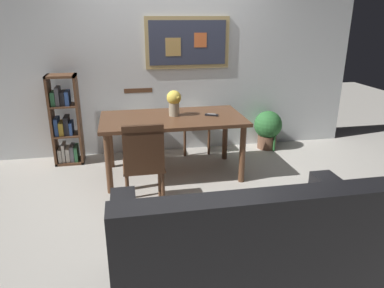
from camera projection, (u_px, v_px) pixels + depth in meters
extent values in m
plane|color=#B7B2A8|center=(191.00, 194.00, 3.94)|extent=(12.00, 12.00, 0.00)
cube|color=silver|center=(170.00, 58.00, 4.88)|extent=(5.20, 0.10, 2.60)
cube|color=tan|center=(188.00, 43.00, 4.79)|extent=(1.13, 0.02, 0.67)
cube|color=#33384C|center=(188.00, 43.00, 4.78)|extent=(1.03, 0.01, 0.57)
cube|color=tan|center=(173.00, 47.00, 4.75)|extent=(0.20, 0.00, 0.23)
cube|color=#D86633|center=(200.00, 40.00, 4.79)|extent=(0.17, 0.00, 0.19)
cube|color=brown|center=(173.00, 119.00, 4.21)|extent=(1.66, 0.89, 0.04)
cylinder|color=brown|center=(108.00, 164.00, 3.87)|extent=(0.07, 0.07, 0.68)
cylinder|color=brown|center=(242.00, 154.00, 4.13)|extent=(0.07, 0.07, 0.68)
cylinder|color=brown|center=(110.00, 142.00, 4.54)|extent=(0.07, 0.07, 0.68)
cylinder|color=brown|center=(225.00, 135.00, 4.81)|extent=(0.07, 0.07, 0.68)
cube|color=brown|center=(143.00, 166.00, 3.57)|extent=(0.40, 0.40, 0.03)
cube|color=#C6B299|center=(143.00, 163.00, 3.56)|extent=(0.36, 0.36, 0.03)
cylinder|color=brown|center=(128.00, 195.00, 3.46)|extent=(0.04, 0.04, 0.42)
cylinder|color=brown|center=(163.00, 192.00, 3.52)|extent=(0.04, 0.04, 0.42)
cylinder|color=brown|center=(127.00, 180.00, 3.77)|extent=(0.04, 0.04, 0.42)
cylinder|color=brown|center=(159.00, 178.00, 3.83)|extent=(0.04, 0.04, 0.42)
cube|color=brown|center=(144.00, 149.00, 3.32)|extent=(0.38, 0.04, 0.46)
cube|color=brown|center=(143.00, 128.00, 3.26)|extent=(0.38, 0.05, 0.06)
cube|color=brown|center=(195.00, 122.00, 5.06)|extent=(0.40, 0.40, 0.03)
cube|color=#C6B299|center=(195.00, 120.00, 5.05)|extent=(0.36, 0.36, 0.03)
cylinder|color=brown|center=(204.00, 132.00, 5.32)|extent=(0.04, 0.04, 0.42)
cylinder|color=brown|center=(181.00, 134.00, 5.26)|extent=(0.04, 0.04, 0.42)
cylinder|color=brown|center=(209.00, 140.00, 5.00)|extent=(0.04, 0.04, 0.42)
cylinder|color=brown|center=(185.00, 141.00, 4.94)|extent=(0.04, 0.04, 0.42)
cube|color=brown|center=(192.00, 102.00, 5.14)|extent=(0.38, 0.04, 0.46)
cube|color=brown|center=(192.00, 88.00, 5.07)|extent=(0.38, 0.05, 0.06)
cube|color=brown|center=(140.00, 125.00, 4.89)|extent=(0.40, 0.40, 0.03)
cube|color=#C6B299|center=(140.00, 123.00, 4.88)|extent=(0.36, 0.36, 0.03)
cylinder|color=brown|center=(152.00, 136.00, 5.16)|extent=(0.04, 0.04, 0.42)
cylinder|color=brown|center=(128.00, 138.00, 5.10)|extent=(0.04, 0.04, 0.42)
cylinder|color=brown|center=(155.00, 144.00, 4.84)|extent=(0.04, 0.04, 0.42)
cylinder|color=brown|center=(129.00, 146.00, 4.78)|extent=(0.04, 0.04, 0.42)
cube|color=brown|center=(139.00, 105.00, 4.98)|extent=(0.38, 0.04, 0.46)
cube|color=brown|center=(138.00, 90.00, 4.91)|extent=(0.38, 0.05, 0.06)
cube|color=black|center=(239.00, 253.00, 2.64)|extent=(1.80, 0.84, 0.40)
cube|color=black|center=(258.00, 227.00, 2.20)|extent=(1.80, 0.20, 0.44)
cube|color=black|center=(124.00, 228.00, 2.39)|extent=(0.18, 0.80, 0.22)
cube|color=black|center=(345.00, 205.00, 2.68)|extent=(0.18, 0.80, 0.22)
cube|color=maroon|center=(182.00, 231.00, 2.27)|extent=(0.32, 0.16, 0.33)
cube|color=#334C72|center=(250.00, 224.00, 2.35)|extent=(0.32, 0.16, 0.33)
cube|color=#334C72|center=(314.00, 217.00, 2.43)|extent=(0.32, 0.16, 0.33)
cube|color=brown|center=(52.00, 121.00, 4.58)|extent=(0.03, 0.28, 1.16)
cube|color=brown|center=(79.00, 119.00, 4.64)|extent=(0.03, 0.28, 1.16)
cube|color=brown|center=(71.00, 161.00, 4.80)|extent=(0.36, 0.28, 0.03)
cube|color=brown|center=(60.00, 76.00, 4.42)|extent=(0.36, 0.28, 0.03)
cube|color=brown|center=(68.00, 134.00, 4.68)|extent=(0.30, 0.28, 0.02)
cube|color=brown|center=(64.00, 105.00, 4.55)|extent=(0.30, 0.28, 0.02)
cube|color=beige|center=(61.00, 154.00, 4.75)|extent=(0.05, 0.22, 0.18)
cube|color=beige|center=(64.00, 152.00, 4.74)|extent=(0.04, 0.22, 0.24)
cube|color=beige|center=(69.00, 154.00, 4.76)|extent=(0.05, 0.22, 0.18)
cube|color=#595960|center=(73.00, 152.00, 4.77)|extent=(0.05, 0.22, 0.21)
cube|color=#337247|center=(77.00, 152.00, 4.78)|extent=(0.04, 0.22, 0.20)
cube|color=#2D4C8C|center=(57.00, 126.00, 4.62)|extent=(0.05, 0.22, 0.22)
cube|color=gold|center=(62.00, 128.00, 4.64)|extent=(0.06, 0.22, 0.17)
cube|color=black|center=(67.00, 125.00, 4.64)|extent=(0.06, 0.22, 0.23)
cube|color=#2D4C8C|center=(72.00, 127.00, 4.66)|extent=(0.04, 0.22, 0.16)
cube|color=#337247|center=(54.00, 98.00, 4.49)|extent=(0.05, 0.22, 0.17)
cube|color=#595960|center=(58.00, 96.00, 4.50)|extent=(0.05, 0.22, 0.23)
cube|color=black|center=(63.00, 98.00, 4.52)|extent=(0.05, 0.22, 0.17)
cube|color=#2D4C8C|center=(68.00, 98.00, 4.52)|extent=(0.05, 0.22, 0.17)
cylinder|color=brown|center=(267.00, 141.00, 5.29)|extent=(0.27, 0.27, 0.20)
cylinder|color=#332319|center=(267.00, 136.00, 5.26)|extent=(0.24, 0.24, 0.02)
sphere|color=#2D6B33|center=(268.00, 125.00, 5.20)|extent=(0.40, 0.40, 0.40)
cylinder|color=#2D6B33|center=(274.00, 145.00, 5.17)|extent=(0.03, 0.03, 0.30)
cylinder|color=#2D6B33|center=(273.00, 139.00, 5.39)|extent=(0.03, 0.03, 0.28)
cylinder|color=tan|center=(174.00, 109.00, 4.24)|extent=(0.12, 0.12, 0.16)
sphere|color=#EACC4C|center=(174.00, 98.00, 4.20)|extent=(0.17, 0.17, 0.17)
sphere|color=pink|center=(170.00, 96.00, 4.24)|extent=(0.06, 0.06, 0.06)
sphere|color=#EACC4C|center=(178.00, 98.00, 4.15)|extent=(0.05, 0.05, 0.05)
sphere|color=silver|center=(179.00, 95.00, 4.22)|extent=(0.06, 0.06, 0.06)
cube|color=black|center=(212.00, 115.00, 4.26)|extent=(0.16, 0.11, 0.02)
cube|color=gray|center=(212.00, 114.00, 4.26)|extent=(0.10, 0.07, 0.00)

